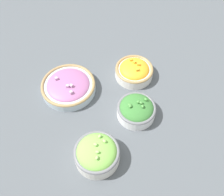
# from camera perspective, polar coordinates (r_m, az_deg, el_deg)

# --- Properties ---
(ground_plane) EXTENTS (3.00, 3.00, 0.00)m
(ground_plane) POSITION_cam_1_polar(r_m,az_deg,el_deg) (0.93, 0.00, -1.05)
(ground_plane) COLOR #4C5156
(bowl_red_onion) EXTENTS (0.21, 0.21, 0.06)m
(bowl_red_onion) POSITION_cam_1_polar(r_m,az_deg,el_deg) (0.96, -9.94, 2.74)
(bowl_red_onion) COLOR #B2C1CC
(bowl_red_onion) RESTS_ON ground_plane
(bowl_broccoli) EXTENTS (0.14, 0.14, 0.08)m
(bowl_broccoli) POSITION_cam_1_polar(r_m,az_deg,el_deg) (0.88, 5.59, -2.62)
(bowl_broccoli) COLOR white
(bowl_broccoli) RESTS_ON ground_plane
(bowl_squash) EXTENTS (0.15, 0.15, 0.07)m
(bowl_squash) POSITION_cam_1_polar(r_m,az_deg,el_deg) (1.00, 5.09, 6.25)
(bowl_squash) COLOR silver
(bowl_squash) RESTS_ON ground_plane
(bowl_lettuce) EXTENTS (0.14, 0.14, 0.09)m
(bowl_lettuce) POSITION_cam_1_polar(r_m,az_deg,el_deg) (0.80, -3.47, -12.53)
(bowl_lettuce) COLOR silver
(bowl_lettuce) RESTS_ON ground_plane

